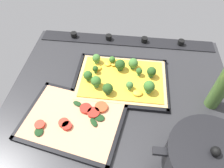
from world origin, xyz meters
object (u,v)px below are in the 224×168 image
veggie_pizza_back (74,119)px  cooking_pot (207,160)px  baking_tray_back (73,121)px  oil_bottle (222,87)px  baking_tray_front (121,81)px  broccoli_pizza (120,77)px

veggie_pizza_back → cooking_pot: (-38.50, 10.26, 3.93)cm
baking_tray_back → cooking_pot: 40.37cm
cooking_pot → oil_bottle: (-7.04, -22.40, 4.33)cm
baking_tray_front → baking_tray_back: size_ratio=1.00×
veggie_pizza_back → oil_bottle: size_ratio=1.44×
veggie_pizza_back → oil_bottle: (-45.54, -12.14, 8.26)cm
veggie_pizza_back → cooking_pot: size_ratio=1.12×
broccoli_pizza → cooking_pot: (-25.20, 29.09, 2.84)cm
broccoli_pizza → baking_tray_back: size_ratio=0.93×
cooking_pot → broccoli_pizza: bearing=-49.1°
broccoli_pizza → baking_tray_back: bearing=54.4°
baking_tray_back → veggie_pizza_back: size_ratio=1.09×
veggie_pizza_back → cooking_pot: 40.04cm
broccoli_pizza → veggie_pizza_back: bearing=54.8°
baking_tray_back → veggie_pizza_back: 0.80cm
veggie_pizza_back → cooking_pot: cooking_pot is taller
baking_tray_front → broccoli_pizza: broccoli_pizza is taller
baking_tray_front → cooking_pot: size_ratio=1.21×
baking_tray_front → veggie_pizza_back: 23.13cm
baking_tray_back → oil_bottle: 48.32cm
baking_tray_back → veggie_pizza_back: (-0.32, -0.19, 0.71)cm
baking_tray_front → oil_bottle: size_ratio=1.56×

